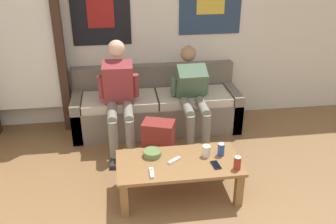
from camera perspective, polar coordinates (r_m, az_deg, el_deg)
name	(u,v)px	position (r m, az deg, el deg)	size (l,w,h in m)	color
wall_back	(164,23)	(4.79, -0.59, 13.47)	(10.00, 0.07, 2.55)	silver
door_frame	(18,38)	(4.69, -21.86, 10.41)	(1.00, 0.10, 2.15)	#382319
couch	(156,108)	(4.77, -1.79, 0.65)	(2.07, 0.68, 0.77)	#70665B
coffee_table	(179,167)	(3.54, 1.62, -8.38)	(1.16, 0.58, 0.37)	olive
person_seated_adult	(119,93)	(4.27, -7.48, 2.86)	(0.47, 0.86, 1.21)	gray
person_seated_teen	(192,93)	(4.41, 3.68, 2.97)	(0.47, 0.96, 1.07)	gray
backpack	(158,141)	(4.13, -1.47, -4.51)	(0.39, 0.34, 0.45)	maroon
ceramic_bowl	(152,153)	(3.58, -2.41, -6.23)	(0.18, 0.18, 0.06)	#607F47
pillar_candle	(206,151)	(3.58, 5.87, -5.92)	(0.08, 0.08, 0.12)	silver
drink_can_blue	(221,149)	(3.61, 8.08, -5.67)	(0.07, 0.07, 0.12)	#28479E
drink_can_red	(237,163)	(3.44, 10.52, -7.64)	(0.07, 0.07, 0.12)	maroon
game_controller_near_left	(152,173)	(3.34, -2.50, -9.26)	(0.04, 0.14, 0.03)	white
game_controller_near_right	(174,160)	(3.50, 0.98, -7.39)	(0.14, 0.11, 0.03)	white
cell_phone	(216,165)	(3.48, 7.30, -8.01)	(0.08, 0.14, 0.01)	black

